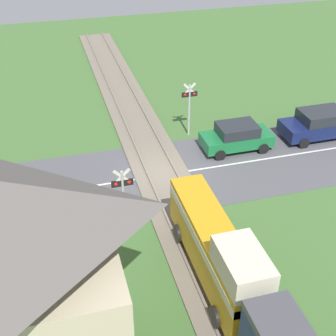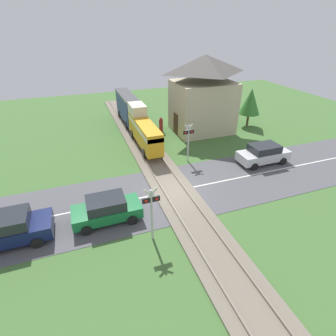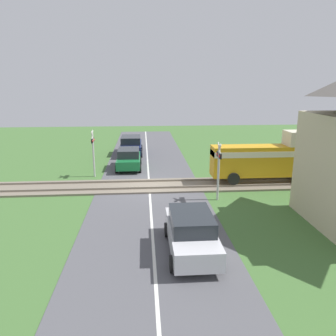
{
  "view_description": "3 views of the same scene",
  "coord_description": "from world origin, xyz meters",
  "px_view_note": "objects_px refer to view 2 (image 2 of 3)",
  "views": [
    {
      "loc": [
        5.04,
        19.09,
        13.34
      ],
      "look_at": [
        0.0,
        1.18,
        1.2
      ],
      "focal_mm": 50.0,
      "sensor_mm": 36.0,
      "label": 1
    },
    {
      "loc": [
        -5.34,
        -13.74,
        10.18
      ],
      "look_at": [
        0.0,
        1.18,
        1.2
      ],
      "focal_mm": 28.0,
      "sensor_mm": 36.0,
      "label": 2
    },
    {
      "loc": [
        19.6,
        -0.31,
        6.32
      ],
      "look_at": [
        0.0,
        1.18,
        1.2
      ],
      "focal_mm": 35.0,
      "sensor_mm": 36.0,
      "label": 3
    }
  ],
  "objects_px": {
    "crossing_signal_east_approach": "(188,138)",
    "station_building": "(203,96)",
    "car_behind_queue": "(5,230)",
    "car_far_side": "(263,154)",
    "car_near_crossing": "(107,209)",
    "train": "(135,117)",
    "pedestrian_by_station": "(161,125)",
    "crossing_signal_west_approach": "(151,208)"
  },
  "relations": [
    {
      "from": "car_far_side",
      "to": "station_building",
      "type": "height_order",
      "value": "station_building"
    },
    {
      "from": "car_near_crossing",
      "to": "car_behind_queue",
      "type": "xyz_separation_m",
      "value": [
        -5.17,
        0.0,
        0.06
      ]
    },
    {
      "from": "car_far_side",
      "to": "car_behind_queue",
      "type": "height_order",
      "value": "car_behind_queue"
    },
    {
      "from": "crossing_signal_west_approach",
      "to": "pedestrian_by_station",
      "type": "bearing_deg",
      "value": 69.97
    },
    {
      "from": "car_near_crossing",
      "to": "car_far_side",
      "type": "distance_m",
      "value": 13.21
    },
    {
      "from": "crossing_signal_east_approach",
      "to": "pedestrian_by_station",
      "type": "relative_size",
      "value": 2.04
    },
    {
      "from": "car_near_crossing",
      "to": "station_building",
      "type": "relative_size",
      "value": 0.52
    },
    {
      "from": "car_near_crossing",
      "to": "pedestrian_by_station",
      "type": "bearing_deg",
      "value": 59.04
    },
    {
      "from": "car_behind_queue",
      "to": "crossing_signal_east_approach",
      "type": "distance_m",
      "value": 13.54
    },
    {
      "from": "train",
      "to": "station_building",
      "type": "height_order",
      "value": "station_building"
    },
    {
      "from": "train",
      "to": "crossing_signal_east_approach",
      "type": "distance_m",
      "value": 7.67
    },
    {
      "from": "car_near_crossing",
      "to": "car_far_side",
      "type": "bearing_deg",
      "value": 12.59
    },
    {
      "from": "car_behind_queue",
      "to": "pedestrian_by_station",
      "type": "bearing_deg",
      "value": 44.29
    },
    {
      "from": "crossing_signal_east_approach",
      "to": "car_near_crossing",
      "type": "bearing_deg",
      "value": -144.57
    },
    {
      "from": "car_behind_queue",
      "to": "pedestrian_by_station",
      "type": "relative_size",
      "value": 2.87
    },
    {
      "from": "car_far_side",
      "to": "car_behind_queue",
      "type": "relative_size",
      "value": 0.92
    },
    {
      "from": "pedestrian_by_station",
      "to": "station_building",
      "type": "bearing_deg",
      "value": -14.35
    },
    {
      "from": "car_near_crossing",
      "to": "pedestrian_by_station",
      "type": "xyz_separation_m",
      "value": [
        7.28,
        12.14,
        -0.07
      ]
    },
    {
      "from": "train",
      "to": "crossing_signal_west_approach",
      "type": "bearing_deg",
      "value": -100.17
    },
    {
      "from": "car_far_side",
      "to": "car_near_crossing",
      "type": "bearing_deg",
      "value": -167.41
    },
    {
      "from": "car_behind_queue",
      "to": "crossing_signal_west_approach",
      "type": "bearing_deg",
      "value": -17.78
    },
    {
      "from": "car_near_crossing",
      "to": "pedestrian_by_station",
      "type": "height_order",
      "value": "pedestrian_by_station"
    },
    {
      "from": "train",
      "to": "car_far_side",
      "type": "xyz_separation_m",
      "value": [
        8.25,
        -9.5,
        -1.03
      ]
    },
    {
      "from": "car_far_side",
      "to": "pedestrian_by_station",
      "type": "relative_size",
      "value": 2.64
    },
    {
      "from": "train",
      "to": "car_near_crossing",
      "type": "distance_m",
      "value": 13.27
    },
    {
      "from": "crossing_signal_west_approach",
      "to": "pedestrian_by_station",
      "type": "distance_m",
      "value": 15.44
    },
    {
      "from": "crossing_signal_west_approach",
      "to": "crossing_signal_east_approach",
      "type": "distance_m",
      "value": 9.15
    },
    {
      "from": "car_behind_queue",
      "to": "car_far_side",
      "type": "bearing_deg",
      "value": 9.06
    },
    {
      "from": "station_building",
      "to": "train",
      "type": "bearing_deg",
      "value": 169.21
    },
    {
      "from": "train",
      "to": "pedestrian_by_station",
      "type": "bearing_deg",
      "value": -5.1
    },
    {
      "from": "crossing_signal_east_approach",
      "to": "station_building",
      "type": "relative_size",
      "value": 0.43
    },
    {
      "from": "car_behind_queue",
      "to": "crossing_signal_west_approach",
      "type": "relative_size",
      "value": 1.41
    },
    {
      "from": "car_behind_queue",
      "to": "pedestrian_by_station",
      "type": "height_order",
      "value": "car_behind_queue"
    },
    {
      "from": "car_far_side",
      "to": "crossing_signal_east_approach",
      "type": "height_order",
      "value": "crossing_signal_east_approach"
    },
    {
      "from": "car_near_crossing",
      "to": "crossing_signal_east_approach",
      "type": "xyz_separation_m",
      "value": [
        7.28,
        5.18,
        1.27
      ]
    },
    {
      "from": "car_far_side",
      "to": "pedestrian_by_station",
      "type": "bearing_deg",
      "value": 121.2
    },
    {
      "from": "car_far_side",
      "to": "pedestrian_by_station",
      "type": "height_order",
      "value": "pedestrian_by_station"
    },
    {
      "from": "crossing_signal_west_approach",
      "to": "crossing_signal_east_approach",
      "type": "bearing_deg",
      "value": 54.87
    },
    {
      "from": "car_far_side",
      "to": "crossing_signal_west_approach",
      "type": "distance_m",
      "value": 12.11
    },
    {
      "from": "crossing_signal_west_approach",
      "to": "pedestrian_by_station",
      "type": "height_order",
      "value": "crossing_signal_west_approach"
    },
    {
      "from": "train",
      "to": "car_behind_queue",
      "type": "distance_m",
      "value": 15.83
    },
    {
      "from": "car_behind_queue",
      "to": "station_building",
      "type": "bearing_deg",
      "value": 33.86
    }
  ]
}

